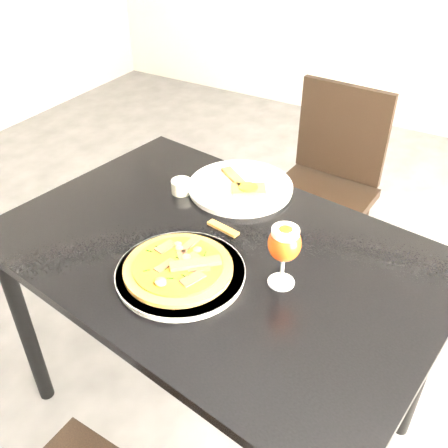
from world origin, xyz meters
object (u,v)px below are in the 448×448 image
Objects in this scene: pizza at (179,267)px; beer_glass at (284,244)px; dining_table at (216,272)px; chair_far at (325,183)px.

beer_glass reaches higher than pizza.
pizza is (-0.02, -0.14, 0.12)m from dining_table.
pizza is 1.63× the size of beer_glass.
pizza is at bearing -156.25° from beer_glass.
chair_far reaches higher than dining_table.
beer_glass is at bearing -73.41° from chair_far.
dining_table is at bearing 169.63° from beer_glass.
dining_table is 1.47× the size of chair_far.
chair_far is 3.21× the size of pizza.
chair_far is 1.03m from beer_glass.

